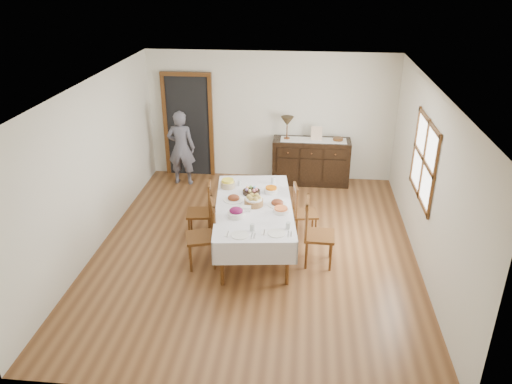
# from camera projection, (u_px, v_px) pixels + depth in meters

# --- Properties ---
(ground) EXTENTS (6.00, 6.00, 0.00)m
(ground) POSITION_uv_depth(u_px,v_px,m) (255.00, 248.00, 7.96)
(ground) COLOR brown
(room_shell) EXTENTS (5.02, 6.02, 2.65)m
(room_shell) POSITION_uv_depth(u_px,v_px,m) (249.00, 142.00, 7.66)
(room_shell) COLOR white
(room_shell) RESTS_ON ground
(dining_table) EXTENTS (1.42, 2.40, 0.78)m
(dining_table) POSITION_uv_depth(u_px,v_px,m) (254.00, 210.00, 7.67)
(dining_table) COLOR white
(dining_table) RESTS_ON ground
(chair_left_near) EXTENTS (0.54, 0.54, 1.04)m
(chair_left_near) POSITION_uv_depth(u_px,v_px,m) (204.00, 233.00, 7.34)
(chair_left_near) COLOR #522F13
(chair_left_near) RESTS_ON ground
(chair_left_far) EXTENTS (0.45, 0.45, 0.96)m
(chair_left_far) POSITION_uv_depth(u_px,v_px,m) (202.00, 210.00, 8.12)
(chair_left_far) COLOR #522F13
(chair_left_far) RESTS_ON ground
(chair_right_near) EXTENTS (0.46, 0.46, 1.06)m
(chair_right_near) POSITION_uv_depth(u_px,v_px,m) (316.00, 232.00, 7.36)
(chair_right_near) COLOR #522F13
(chair_right_near) RESTS_ON ground
(chair_right_far) EXTENTS (0.44, 0.44, 0.92)m
(chair_right_far) POSITION_uv_depth(u_px,v_px,m) (303.00, 211.00, 8.14)
(chair_right_far) COLOR #522F13
(chair_right_far) RESTS_ON ground
(sideboard) EXTENTS (1.54, 0.56, 0.93)m
(sideboard) POSITION_uv_depth(u_px,v_px,m) (311.00, 161.00, 10.13)
(sideboard) COLOR black
(sideboard) RESTS_ON ground
(person) EXTENTS (0.51, 0.33, 1.63)m
(person) POSITION_uv_depth(u_px,v_px,m) (181.00, 145.00, 9.97)
(person) COLOR #545460
(person) RESTS_ON ground
(bread_basket) EXTENTS (0.29, 0.29, 0.18)m
(bread_basket) POSITION_uv_depth(u_px,v_px,m) (254.00, 201.00, 7.58)
(bread_basket) COLOR brown
(bread_basket) RESTS_ON dining_table
(egg_basket) EXTENTS (0.28, 0.28, 0.11)m
(egg_basket) POSITION_uv_depth(u_px,v_px,m) (251.00, 191.00, 7.98)
(egg_basket) COLOR black
(egg_basket) RESTS_ON dining_table
(ham_platter_a) EXTENTS (0.32, 0.32, 0.11)m
(ham_platter_a) POSITION_uv_depth(u_px,v_px,m) (234.00, 198.00, 7.76)
(ham_platter_a) COLOR white
(ham_platter_a) RESTS_ON dining_table
(ham_platter_b) EXTENTS (0.30, 0.30, 0.11)m
(ham_platter_b) POSITION_uv_depth(u_px,v_px,m) (277.00, 203.00, 7.61)
(ham_platter_b) COLOR white
(ham_platter_b) RESTS_ON dining_table
(beet_bowl) EXTENTS (0.26, 0.26, 0.15)m
(beet_bowl) POSITION_uv_depth(u_px,v_px,m) (236.00, 213.00, 7.25)
(beet_bowl) COLOR white
(beet_bowl) RESTS_ON dining_table
(carrot_bowl) EXTENTS (0.23, 0.23, 0.10)m
(carrot_bowl) POSITION_uv_depth(u_px,v_px,m) (271.00, 190.00, 8.01)
(carrot_bowl) COLOR white
(carrot_bowl) RESTS_ON dining_table
(pineapple_bowl) EXTENTS (0.24, 0.24, 0.14)m
(pineapple_bowl) POSITION_uv_depth(u_px,v_px,m) (228.00, 184.00, 8.18)
(pineapple_bowl) COLOR tan
(pineapple_bowl) RESTS_ON dining_table
(casserole_dish) EXTENTS (0.23, 0.23, 0.08)m
(casserole_dish) POSITION_uv_depth(u_px,v_px,m) (281.00, 210.00, 7.38)
(casserole_dish) COLOR white
(casserole_dish) RESTS_ON dining_table
(butter_dish) EXTENTS (0.15, 0.11, 0.07)m
(butter_dish) POSITION_uv_depth(u_px,v_px,m) (246.00, 208.00, 7.44)
(butter_dish) COLOR white
(butter_dish) RESTS_ON dining_table
(setting_left) EXTENTS (0.43, 0.31, 0.10)m
(setting_left) POSITION_uv_depth(u_px,v_px,m) (244.00, 232.00, 6.81)
(setting_left) COLOR white
(setting_left) RESTS_ON dining_table
(setting_right) EXTENTS (0.43, 0.31, 0.10)m
(setting_right) POSITION_uv_depth(u_px,v_px,m) (280.00, 231.00, 6.85)
(setting_right) COLOR white
(setting_right) RESTS_ON dining_table
(glass_far_a) EXTENTS (0.06, 0.06, 0.09)m
(glass_far_a) POSITION_uv_depth(u_px,v_px,m) (239.00, 183.00, 8.25)
(glass_far_a) COLOR silver
(glass_far_a) RESTS_ON dining_table
(glass_far_b) EXTENTS (0.07, 0.07, 0.11)m
(glass_far_b) POSITION_uv_depth(u_px,v_px,m) (273.00, 180.00, 8.34)
(glass_far_b) COLOR silver
(glass_far_b) RESTS_ON dining_table
(runner) EXTENTS (1.30, 0.35, 0.01)m
(runner) POSITION_uv_depth(u_px,v_px,m) (313.00, 140.00, 9.92)
(runner) COLOR white
(runner) RESTS_ON sideboard
(table_lamp) EXTENTS (0.26, 0.26, 0.46)m
(table_lamp) POSITION_uv_depth(u_px,v_px,m) (287.00, 122.00, 9.84)
(table_lamp) COLOR brown
(table_lamp) RESTS_ON sideboard
(picture_frame) EXTENTS (0.22, 0.08, 0.28)m
(picture_frame) POSITION_uv_depth(u_px,v_px,m) (317.00, 134.00, 9.86)
(picture_frame) COLOR beige
(picture_frame) RESTS_ON sideboard
(deco_bowl) EXTENTS (0.20, 0.20, 0.06)m
(deco_bowl) POSITION_uv_depth(u_px,v_px,m) (338.00, 139.00, 9.88)
(deco_bowl) COLOR #522F13
(deco_bowl) RESTS_ON sideboard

